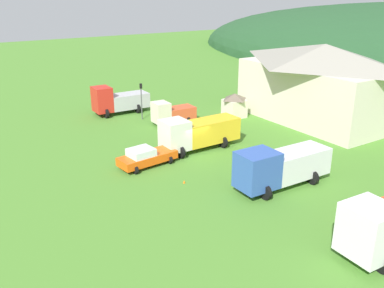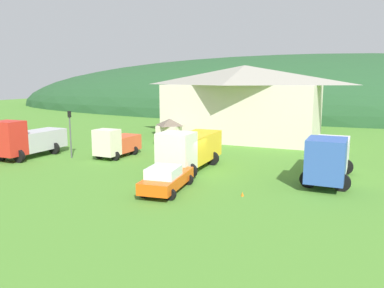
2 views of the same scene
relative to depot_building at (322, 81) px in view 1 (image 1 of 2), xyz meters
The scene contains 11 objects.
ground_plane 18.51m from the depot_building, 86.05° to the right, with size 200.00×200.00×0.00m, color #4C842D.
depot_building is the anchor object (origin of this frame).
play_shed_cream 10.14m from the depot_building, 127.12° to the right, with size 2.40×2.40×2.82m.
crane_truck_red 23.84m from the depot_building, 128.02° to the right, with size 3.23×6.66×3.46m.
light_truck_cream 17.35m from the depot_building, 115.91° to the right, with size 2.56×4.83×2.65m.
heavy_rig_striped 17.44m from the depot_building, 87.96° to the right, with size 3.19×7.81×3.22m.
box_truck_blue 19.78m from the depot_building, 57.21° to the right, with size 3.20×7.99×3.26m.
service_pickup_orange 23.39m from the depot_building, 86.11° to the right, with size 2.72×5.24×1.66m.
traffic_light_west 20.47m from the depot_building, 122.21° to the right, with size 0.20×0.32×4.18m.
traffic_cone_near_pickup 21.57m from the depot_building, 85.48° to the right, with size 0.36×0.36×0.57m, color orange.
traffic_cone_mid_row 23.41m from the depot_building, 74.38° to the right, with size 0.36×0.36×0.52m, color orange.
Camera 1 is at (30.05, -19.70, 14.16)m, focal length 39.31 mm.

